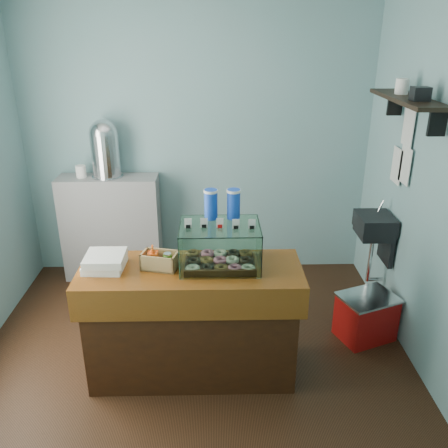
{
  "coord_description": "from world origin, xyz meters",
  "views": [
    {
      "loc": [
        0.17,
        -3.25,
        2.5
      ],
      "look_at": [
        0.24,
        -0.15,
        1.2
      ],
      "focal_mm": 38.0,
      "sensor_mm": 36.0,
      "label": 1
    }
  ],
  "objects_px": {
    "display_case": "(220,242)",
    "coffee_urn": "(105,147)",
    "counter": "(192,321)",
    "red_cooler": "(366,317)"
  },
  "relations": [
    {
      "from": "display_case",
      "to": "red_cooler",
      "type": "relative_size",
      "value": 1.03
    },
    {
      "from": "counter",
      "to": "red_cooler",
      "type": "relative_size",
      "value": 2.87
    },
    {
      "from": "display_case",
      "to": "coffee_urn",
      "type": "height_order",
      "value": "coffee_urn"
    },
    {
      "from": "counter",
      "to": "coffee_urn",
      "type": "bearing_deg",
      "value": 119.31
    },
    {
      "from": "coffee_urn",
      "to": "display_case",
      "type": "bearing_deg",
      "value": -53.72
    },
    {
      "from": "counter",
      "to": "red_cooler",
      "type": "bearing_deg",
      "value": 15.37
    },
    {
      "from": "display_case",
      "to": "coffee_urn",
      "type": "bearing_deg",
      "value": 126.04
    },
    {
      "from": "counter",
      "to": "display_case",
      "type": "bearing_deg",
      "value": 20.69
    },
    {
      "from": "counter",
      "to": "display_case",
      "type": "relative_size",
      "value": 2.8
    },
    {
      "from": "display_case",
      "to": "counter",
      "type": "bearing_deg",
      "value": -159.54
    }
  ]
}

